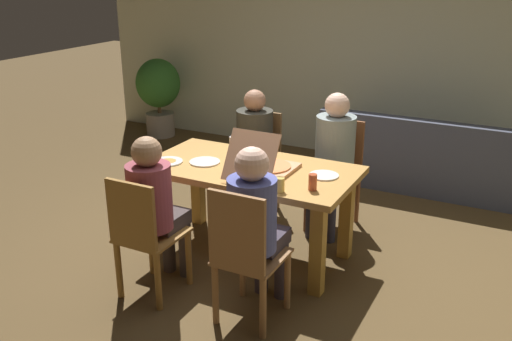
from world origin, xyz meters
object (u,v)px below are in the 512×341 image
Objects in this scene: plate_1 at (324,175)px; drinking_glass_1 at (313,182)px; person_0 at (155,201)px; pizza_box_0 at (266,166)px; drinking_glass_0 at (234,143)px; drinking_glass_2 at (280,185)px; plate_0 at (205,162)px; drinking_glass_3 at (241,147)px; person_1 at (256,218)px; chair_3 at (259,159)px; potted_plant at (158,90)px; chair_2 at (338,169)px; chair_0 at (145,236)px; plate_2 at (168,161)px; person_3 at (252,143)px; chair_1 at (245,255)px; couch at (419,161)px; person_2 at (333,152)px; dining_table at (250,182)px.

drinking_glass_1 is at bearing -84.99° from plate_1.
person_0 is 1.99× the size of pizza_box_0.
drinking_glass_0 is 1.02m from drinking_glass_2.
drinking_glass_3 is at bearing 67.82° from plate_0.
drinking_glass_0 is at bearing 125.68° from person_1.
drinking_glass_3 is at bearing -77.82° from chair_3.
potted_plant is (-2.34, 3.21, -0.06)m from person_0.
drinking_glass_3 is 0.10× the size of potted_plant.
drinking_glass_2 is (0.80, -0.28, 0.05)m from plate_0.
pizza_box_0 is at bearing 130.96° from drinking_glass_2.
chair_2 is at bearing 64.79° from person_0.
chair_0 is 0.81m from plate_2.
chair_3 reaches higher than drinking_glass_0.
person_3 is 4.85× the size of plate_0.
chair_1 is at bearing -63.83° from person_3.
chair_2 reaches higher than chair_0.
person_1 reaches higher than chair_3.
drinking_glass_0 is 3.18m from potted_plant.
person_1 reaches higher than plate_2.
chair_0 is 3.75× the size of plate_0.
chair_1 is 3.09m from couch.
person_0 is 4.93× the size of plate_2.
plate_1 is at bearing -39.63° from chair_3.
person_3 reaches higher than chair_0.
pizza_box_0 reaches higher than potted_plant.
person_3 is (-0.00, -0.14, 0.19)m from chair_3.
chair_3 is 1.83m from couch.
plate_2 reaches higher than plate_1.
person_2 is 2.09× the size of pizza_box_0.
chair_3 is 0.24m from person_3.
plate_2 is (-0.28, -1.07, 0.27)m from chair_3.
drinking_glass_1 is 0.98m from drinking_glass_3.
drinking_glass_1 reaches higher than drinking_glass_3.
chair_3 is at bearing 112.75° from dining_table.
couch is (0.28, 2.40, -0.54)m from drinking_glass_1.
plate_2 is at bearing -167.18° from plate_1.
plate_0 is 2.38× the size of drinking_glass_2.
person_0 is 11.41× the size of drinking_glass_2.
person_1 is 1.02m from plate_0.
plate_0 is 2.07× the size of drinking_glass_1.
person_1 is 4.91× the size of plate_0.
chair_3 is (-0.36, 0.86, -0.13)m from dining_table.
chair_3 reaches higher than plate_2.
plate_0 is (-0.79, -0.97, 0.25)m from chair_2.
pizza_box_0 is at bearing -39.06° from drinking_glass_3.
drinking_glass_3 is at bearing -74.32° from person_3.
person_0 reaches higher than potted_plant.
drinking_glass_1 is (0.98, -0.95, 0.12)m from person_3.
plate_0 is at bearing -95.44° from drinking_glass_0.
pizza_box_0 reaches higher than chair_0.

